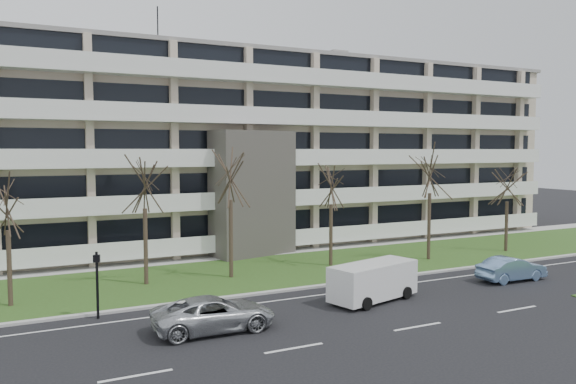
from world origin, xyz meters
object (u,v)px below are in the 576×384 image
blue_sedan (512,269)px  pedestrian_signal (97,276)px  silver_pickup (214,314)px  white_van (374,278)px

blue_sedan → pedestrian_signal: 22.95m
silver_pickup → white_van: bearing=-82.4°
silver_pickup → white_van: size_ratio=0.99×
white_van → pedestrian_signal: size_ratio=1.71×
white_van → pedestrian_signal: 13.37m
silver_pickup → white_van: 8.88m
silver_pickup → white_van: (8.82, 0.95, 0.42)m
silver_pickup → blue_sedan: size_ratio=1.22×
pedestrian_signal → blue_sedan: bearing=10.8°
white_van → pedestrian_signal: (-13.01, 2.98, 0.80)m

